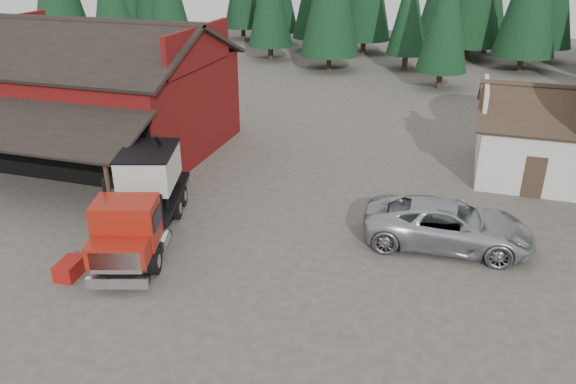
% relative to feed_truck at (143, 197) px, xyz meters
% --- Properties ---
extents(ground, '(120.00, 120.00, 0.00)m').
position_rel_feed_truck_xyz_m(ground, '(3.50, -1.33, -1.73)').
color(ground, '#4D453C').
rests_on(ground, ground).
extents(red_barn, '(12.80, 13.63, 7.18)m').
position_rel_feed_truck_xyz_m(red_barn, '(-7.50, 8.57, 0.96)').
color(red_barn, maroon).
rests_on(red_barn, ground).
extents(farmhouse, '(8.60, 6.42, 4.65)m').
position_rel_feed_truck_xyz_m(farmhouse, '(16.50, 11.67, -0.06)').
color(farmhouse, silver).
rests_on(farmhouse, ground).
extents(conifer_backdrop, '(76.00, 16.00, 16.00)m').
position_rel_feed_truck_xyz_m(conifer_backdrop, '(3.50, 40.67, -1.73)').
color(conifer_backdrop, black).
rests_on(conifer_backdrop, ground).
extents(near_pine_b, '(3.96, 3.96, 10.40)m').
position_rel_feed_truck_xyz_m(near_pine_b, '(9.50, 28.67, 4.16)').
color(near_pine_b, '#382619').
rests_on(near_pine_b, ground).
extents(feed_truck, '(4.53, 8.48, 3.70)m').
position_rel_feed_truck_xyz_m(feed_truck, '(0.00, 0.00, 0.00)').
color(feed_truck, black).
rests_on(feed_truck, ground).
extents(silver_car, '(6.54, 3.26, 1.78)m').
position_rel_feed_truck_xyz_m(silver_car, '(11.50, 2.94, -0.84)').
color(silver_car, '#B2B5BB').
rests_on(silver_car, ground).
extents(equip_box, '(0.80, 1.16, 0.60)m').
position_rel_feed_truck_xyz_m(equip_box, '(-1.08, -3.39, -1.43)').
color(equip_box, maroon).
rests_on(equip_box, ground).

